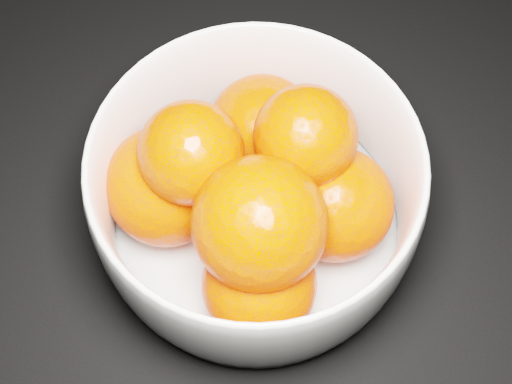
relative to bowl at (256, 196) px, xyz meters
The scene contains 2 objects.
bowl is the anchor object (origin of this frame).
orange_pile 0.02m from the bowl, 93.01° to the right, with size 0.21×0.20×0.15m.
Camera 1 is at (-0.00, -0.40, 0.55)m, focal length 50.00 mm.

